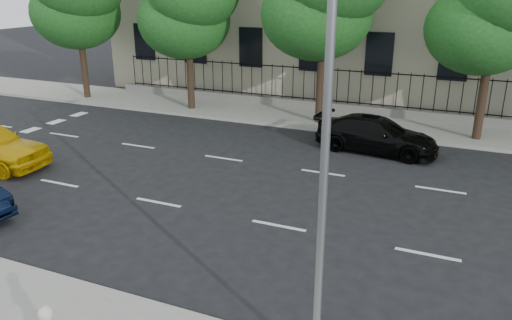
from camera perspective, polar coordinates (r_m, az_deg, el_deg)
The scene contains 6 objects.
ground at distance 12.14m, azimuth -1.66°, elevation -12.49°, with size 120.00×120.00×0.00m, color black.
far_sidewalk at distance 24.57m, azimuth 12.16°, elevation 4.12°, with size 60.00×4.00×0.15m, color gray.
lane_markings at distance 16.08m, azimuth 5.46°, elevation -4.12°, with size 49.60×4.62×0.01m, color silver, non-canonical shape.
iron_fence at distance 26.05m, azimuth 13.01°, elevation 6.24°, with size 30.00×0.50×2.20m.
street_light at distance 7.89m, azimuth 9.34°, elevation 9.84°, with size 0.25×3.32×8.05m.
black_sedan at distance 20.59m, azimuth 13.60°, elevation 2.84°, with size 1.98×4.86×1.41m, color black.
Camera 1 is at (4.36, -9.32, 6.45)m, focal length 35.00 mm.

